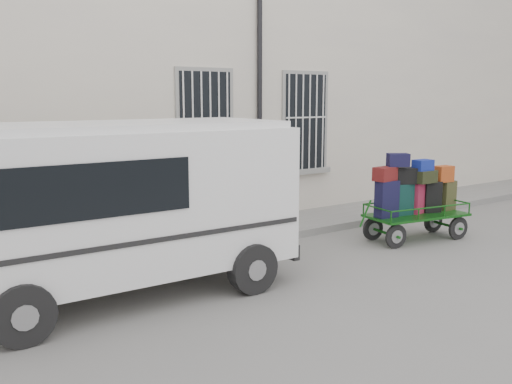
{
  "coord_description": "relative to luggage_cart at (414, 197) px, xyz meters",
  "views": [
    {
      "loc": [
        -6.41,
        -7.32,
        2.84
      ],
      "look_at": [
        -0.51,
        1.0,
        1.13
      ],
      "focal_mm": 40.0,
      "sensor_mm": 36.0,
      "label": 1
    }
  ],
  "objects": [
    {
      "name": "ground",
      "position": [
        -2.59,
        0.06,
        -0.88
      ],
      "size": [
        80.0,
        80.0,
        0.0
      ],
      "primitive_type": "plane",
      "color": "slate",
      "rests_on": "ground"
    },
    {
      "name": "building",
      "position": [
        -2.59,
        5.56,
        2.12
      ],
      "size": [
        24.0,
        5.15,
        6.0
      ],
      "color": "beige",
      "rests_on": "ground"
    },
    {
      "name": "sidewalk",
      "position": [
        -2.59,
        2.26,
        -0.81
      ],
      "size": [
        24.0,
        1.7,
        0.15
      ],
      "primitive_type": "cube",
      "color": "slate",
      "rests_on": "ground"
    },
    {
      "name": "luggage_cart",
      "position": [
        0.0,
        0.0,
        0.0
      ],
      "size": [
        2.45,
        1.25,
        1.76
      ],
      "rotation": [
        0.0,
        0.0,
        -0.17
      ],
      "color": "black",
      "rests_on": "ground"
    },
    {
      "name": "van",
      "position": [
        -5.99,
        0.32,
        0.54
      ],
      "size": [
        4.99,
        2.33,
        2.49
      ],
      "rotation": [
        0.0,
        0.0,
        -0.02
      ],
      "color": "white",
      "rests_on": "ground"
    }
  ]
}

